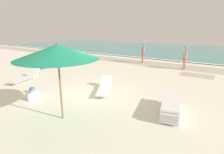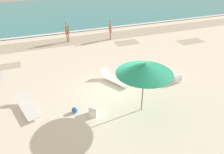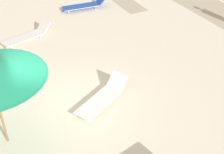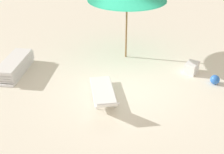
{
  "view_description": "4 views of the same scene",
  "coord_description": "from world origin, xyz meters",
  "px_view_note": "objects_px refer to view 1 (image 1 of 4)",
  "views": [
    {
      "loc": [
        4.89,
        -5.43,
        3.05
      ],
      "look_at": [
        0.67,
        1.18,
        0.84
      ],
      "focal_mm": 28.0,
      "sensor_mm": 36.0,
      "label": 1
    },
    {
      "loc": [
        -3.98,
        -9.37,
        6.89
      ],
      "look_at": [
        -0.19,
        0.72,
        0.72
      ],
      "focal_mm": 35.0,
      "sensor_mm": 36.0,
      "label": 2
    },
    {
      "loc": [
        6.96,
        -1.87,
        6.26
      ],
      "look_at": [
        0.01,
        1.67,
        0.72
      ],
      "focal_mm": 50.0,
      "sensor_mm": 36.0,
      "label": 3
    },
    {
      "loc": [
        -2.52,
        8.19,
        4.9
      ],
      "look_at": [
        -0.19,
        1.65,
        1.04
      ],
      "focal_mm": 50.0,
      "sensor_mm": 36.0,
      "label": 4
    }
  ],
  "objects_px": {
    "beach_umbrella": "(57,52)",
    "lounger_stack": "(170,107)",
    "beachgoer_shoreline_child": "(143,52)",
    "sun_lounger_under_umbrella": "(105,88)",
    "sun_lounger_near_water_left": "(25,77)",
    "sun_lounger_beside_umbrella": "(51,64)",
    "beach_ball": "(32,90)",
    "cooler_box": "(33,95)",
    "beachgoer_wading_adult": "(185,57)"
  },
  "relations": [
    {
      "from": "beach_umbrella",
      "to": "lounger_stack",
      "type": "relative_size",
      "value": 1.32
    },
    {
      "from": "lounger_stack",
      "to": "beachgoer_shoreline_child",
      "type": "relative_size",
      "value": 1.14
    },
    {
      "from": "sun_lounger_under_umbrella",
      "to": "beachgoer_shoreline_child",
      "type": "bearing_deg",
      "value": 71.69
    },
    {
      "from": "sun_lounger_under_umbrella",
      "to": "sun_lounger_near_water_left",
      "type": "height_order",
      "value": "sun_lounger_near_water_left"
    },
    {
      "from": "sun_lounger_beside_umbrella",
      "to": "beach_ball",
      "type": "xyz_separation_m",
      "value": [
        4.08,
        -4.39,
        -0.07
      ]
    },
    {
      "from": "lounger_stack",
      "to": "sun_lounger_beside_umbrella",
      "type": "xyz_separation_m",
      "value": [
        -10.34,
        2.96,
        -0.04
      ]
    },
    {
      "from": "sun_lounger_under_umbrella",
      "to": "sun_lounger_near_water_left",
      "type": "xyz_separation_m",
      "value": [
        -5.07,
        -1.03,
        0.0
      ]
    },
    {
      "from": "sun_lounger_near_water_left",
      "to": "cooler_box",
      "type": "relative_size",
      "value": 3.83
    },
    {
      "from": "sun_lounger_near_water_left",
      "to": "beachgoer_wading_adult",
      "type": "relative_size",
      "value": 1.24
    },
    {
      "from": "lounger_stack",
      "to": "beach_ball",
      "type": "xyz_separation_m",
      "value": [
        -6.26,
        -1.43,
        -0.1
      ]
    },
    {
      "from": "sun_lounger_under_umbrella",
      "to": "beach_ball",
      "type": "bearing_deg",
      "value": -173.19
    },
    {
      "from": "sun_lounger_beside_umbrella",
      "to": "sun_lounger_under_umbrella",
      "type": "bearing_deg",
      "value": -13.81
    },
    {
      "from": "sun_lounger_under_umbrella",
      "to": "sun_lounger_beside_umbrella",
      "type": "height_order",
      "value": "sun_lounger_beside_umbrella"
    },
    {
      "from": "beach_umbrella",
      "to": "beachgoer_wading_adult",
      "type": "bearing_deg",
      "value": 78.44
    },
    {
      "from": "beachgoer_shoreline_child",
      "to": "sun_lounger_near_water_left",
      "type": "bearing_deg",
      "value": 120.96
    },
    {
      "from": "sun_lounger_near_water_left",
      "to": "beachgoer_wading_adult",
      "type": "height_order",
      "value": "beachgoer_wading_adult"
    },
    {
      "from": "sun_lounger_under_umbrella",
      "to": "sun_lounger_near_water_left",
      "type": "distance_m",
      "value": 5.18
    },
    {
      "from": "beach_umbrella",
      "to": "beachgoer_shoreline_child",
      "type": "bearing_deg",
      "value": 98.47
    },
    {
      "from": "beach_umbrella",
      "to": "sun_lounger_beside_umbrella",
      "type": "height_order",
      "value": "beach_umbrella"
    },
    {
      "from": "sun_lounger_beside_umbrella",
      "to": "beachgoer_shoreline_child",
      "type": "distance_m",
      "value": 7.95
    },
    {
      "from": "beachgoer_shoreline_child",
      "to": "beach_ball",
      "type": "distance_m",
      "value": 10.09
    },
    {
      "from": "sun_lounger_beside_umbrella",
      "to": "sun_lounger_near_water_left",
      "type": "distance_m",
      "value": 3.9
    },
    {
      "from": "lounger_stack",
      "to": "sun_lounger_beside_umbrella",
      "type": "relative_size",
      "value": 0.9
    },
    {
      "from": "beach_umbrella",
      "to": "sun_lounger_beside_umbrella",
      "type": "relative_size",
      "value": 1.19
    },
    {
      "from": "sun_lounger_beside_umbrella",
      "to": "beachgoer_wading_adult",
      "type": "xyz_separation_m",
      "value": [
        9.33,
        4.76,
        0.79
      ]
    },
    {
      "from": "lounger_stack",
      "to": "sun_lounger_under_umbrella",
      "type": "relative_size",
      "value": 0.95
    },
    {
      "from": "beachgoer_shoreline_child",
      "to": "cooler_box",
      "type": "bearing_deg",
      "value": 139.23
    },
    {
      "from": "sun_lounger_beside_umbrella",
      "to": "sun_lounger_near_water_left",
      "type": "height_order",
      "value": "sun_lounger_near_water_left"
    },
    {
      "from": "sun_lounger_near_water_left",
      "to": "beach_ball",
      "type": "distance_m",
      "value": 2.38
    },
    {
      "from": "beachgoer_wading_adult",
      "to": "cooler_box",
      "type": "bearing_deg",
      "value": -8.89
    },
    {
      "from": "sun_lounger_under_umbrella",
      "to": "beach_umbrella",
      "type": "bearing_deg",
      "value": -112.6
    },
    {
      "from": "beachgoer_shoreline_child",
      "to": "cooler_box",
      "type": "relative_size",
      "value": 3.09
    },
    {
      "from": "beach_umbrella",
      "to": "cooler_box",
      "type": "relative_size",
      "value": 4.66
    },
    {
      "from": "sun_lounger_beside_umbrella",
      "to": "beachgoer_wading_adult",
      "type": "height_order",
      "value": "beachgoer_wading_adult"
    },
    {
      "from": "lounger_stack",
      "to": "beachgoer_wading_adult",
      "type": "height_order",
      "value": "beachgoer_wading_adult"
    },
    {
      "from": "lounger_stack",
      "to": "beach_ball",
      "type": "height_order",
      "value": "lounger_stack"
    },
    {
      "from": "beach_umbrella",
      "to": "cooler_box",
      "type": "xyz_separation_m",
      "value": [
        -2.42,
        0.47,
        -2.13
      ]
    },
    {
      "from": "lounger_stack",
      "to": "cooler_box",
      "type": "distance_m",
      "value": 5.81
    },
    {
      "from": "beach_umbrella",
      "to": "beach_ball",
      "type": "distance_m",
      "value": 3.97
    },
    {
      "from": "sun_lounger_beside_umbrella",
      "to": "beach_ball",
      "type": "distance_m",
      "value": 5.99
    },
    {
      "from": "beachgoer_wading_adult",
      "to": "sun_lounger_near_water_left",
      "type": "bearing_deg",
      "value": -26.2
    },
    {
      "from": "sun_lounger_beside_umbrella",
      "to": "sun_lounger_near_water_left",
      "type": "xyz_separation_m",
      "value": [
        1.92,
        -3.4,
        0.0
      ]
    },
    {
      "from": "beach_umbrella",
      "to": "lounger_stack",
      "type": "distance_m",
      "value": 4.4
    },
    {
      "from": "beachgoer_shoreline_child",
      "to": "cooler_box",
      "type": "xyz_separation_m",
      "value": [
        -0.8,
        -10.41,
        -0.81
      ]
    },
    {
      "from": "beach_ball",
      "to": "beachgoer_shoreline_child",
      "type": "bearing_deg",
      "value": 81.03
    },
    {
      "from": "sun_lounger_under_umbrella",
      "to": "sun_lounger_near_water_left",
      "type": "bearing_deg",
      "value": 163.52
    },
    {
      "from": "beach_umbrella",
      "to": "lounger_stack",
      "type": "height_order",
      "value": "beach_umbrella"
    },
    {
      "from": "beach_umbrella",
      "to": "sun_lounger_near_water_left",
      "type": "xyz_separation_m",
      "value": [
        -5.35,
        1.94,
        -2.1
      ]
    },
    {
      "from": "lounger_stack",
      "to": "sun_lounger_beside_umbrella",
      "type": "height_order",
      "value": "sun_lounger_beside_umbrella"
    },
    {
      "from": "lounger_stack",
      "to": "sun_lounger_near_water_left",
      "type": "height_order",
      "value": "sun_lounger_near_water_left"
    }
  ]
}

